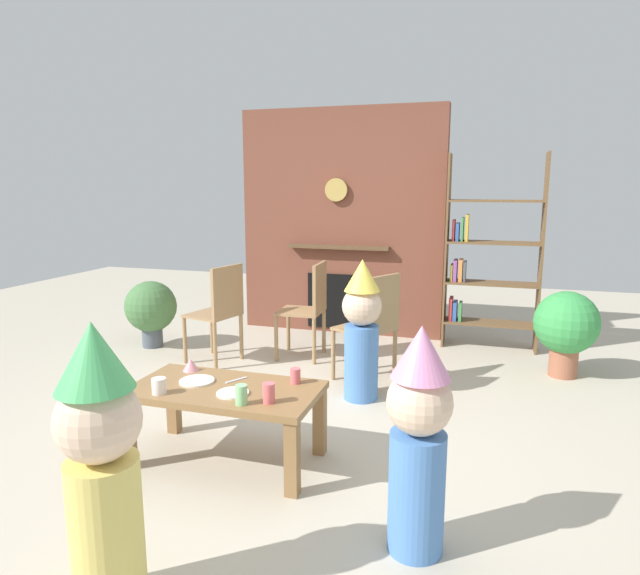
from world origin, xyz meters
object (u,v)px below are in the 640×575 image
object	(u,v)px
child_in_pink	(418,435)
paper_plate_front	(197,381)
child_by_the_chairs	(362,326)
dining_chair_middle	(310,304)
paper_cup_near_left	(295,376)
dining_chair_right	(373,322)
paper_cup_center	(159,386)
child_with_cone_hat	(101,462)
paper_cup_far_left	(269,393)
potted_plant_tall	(566,326)
birthday_cake_slice	(191,365)
potted_plant_short	(151,308)
paper_cup_near_right	(241,395)
paper_plate_rear	(233,393)
bookshelf	(484,261)
dining_chair_left	(220,308)
coffee_table	(225,400)

from	to	relation	value
child_in_pink	paper_plate_front	bearing A→B (deg)	1.90
child_by_the_chairs	dining_chair_middle	bearing A→B (deg)	-116.47
paper_cup_near_left	dining_chair_right	distance (m)	1.36
paper_plate_front	paper_cup_center	bearing A→B (deg)	-115.48
child_with_cone_hat	paper_cup_far_left	bearing A→B (deg)	-17.56
paper_cup_center	potted_plant_tall	distance (m)	3.34
child_in_pink	dining_chair_middle	bearing A→B (deg)	-39.64
paper_cup_center	birthday_cake_slice	bearing A→B (deg)	94.58
potted_plant_short	paper_cup_near_right	bearing A→B (deg)	-46.76
dining_chair_middle	potted_plant_tall	size ratio (longest dim) A/B	1.23
paper_plate_rear	potted_plant_tall	distance (m)	2.99
bookshelf	paper_cup_far_left	xyz separation A→B (m)	(-1.04, -3.00, -0.37)
paper_cup_near_left	paper_cup_center	world-z (taller)	paper_cup_near_left
paper_cup_near_left	paper_plate_front	distance (m)	0.59
paper_cup_center	dining_chair_left	bearing A→B (deg)	107.16
dining_chair_middle	bookshelf	bearing A→B (deg)	-153.39
child_in_pink	child_by_the_chairs	bearing A→B (deg)	-46.50
birthday_cake_slice	dining_chair_left	size ratio (longest dim) A/B	0.11
bookshelf	paper_plate_rear	distance (m)	3.24
bookshelf	potted_plant_short	world-z (taller)	bookshelf
paper_plate_front	potted_plant_tall	bearing A→B (deg)	43.33
child_in_pink	dining_chair_right	distance (m)	2.11
paper_cup_near_left	paper_plate_rear	distance (m)	0.38
paper_cup_near_left	paper_cup_far_left	bearing A→B (deg)	-96.46
paper_cup_near_left	paper_plate_front	xyz separation A→B (m)	(-0.56, -0.15, -0.04)
coffee_table	child_with_cone_hat	world-z (taller)	child_with_cone_hat
paper_plate_front	child_by_the_chairs	xyz separation A→B (m)	(0.74, 1.14, 0.11)
paper_cup_near_left	potted_plant_tall	xyz separation A→B (m)	(1.70, 1.98, -0.06)
child_by_the_chairs	bookshelf	bearing A→B (deg)	178.44
paper_cup_near_right	paper_plate_rear	size ratio (longest dim) A/B	0.59
bookshelf	potted_plant_tall	xyz separation A→B (m)	(0.69, -0.70, -0.43)
bookshelf	dining_chair_middle	xyz separation A→B (m)	(-1.52, -0.84, -0.36)
paper_plate_rear	child_with_cone_hat	bearing A→B (deg)	-89.83
birthday_cake_slice	paper_cup_center	bearing A→B (deg)	-85.42
birthday_cake_slice	dining_chair_right	distance (m)	1.60
dining_chair_middle	child_in_pink	bearing A→B (deg)	115.15
potted_plant_tall	dining_chair_middle	bearing A→B (deg)	-176.21
paper_cup_near_right	paper_cup_center	xyz separation A→B (m)	(-0.51, 0.01, -0.01)
coffee_table	child_in_pink	distance (m)	1.28
dining_chair_left	dining_chair_right	world-z (taller)	same
paper_cup_near_left	paper_cup_near_right	world-z (taller)	paper_cup_near_right
child_with_cone_hat	potted_plant_tall	xyz separation A→B (m)	(1.97, 3.33, -0.16)
bookshelf	paper_cup_near_right	world-z (taller)	bookshelf
paper_plate_rear	child_with_cone_hat	world-z (taller)	child_with_cone_hat
paper_cup_near_left	child_with_cone_hat	size ratio (longest dim) A/B	0.08
potted_plant_tall	potted_plant_short	xyz separation A→B (m)	(-3.84, -0.27, -0.05)
paper_cup_far_left	paper_plate_front	xyz separation A→B (m)	(-0.53, 0.17, -0.05)
child_by_the_chairs	dining_chair_right	xyz separation A→B (m)	(0.01, 0.36, -0.05)
paper_plate_rear	birthday_cake_slice	distance (m)	0.51
child_in_pink	child_by_the_chairs	distance (m)	1.77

